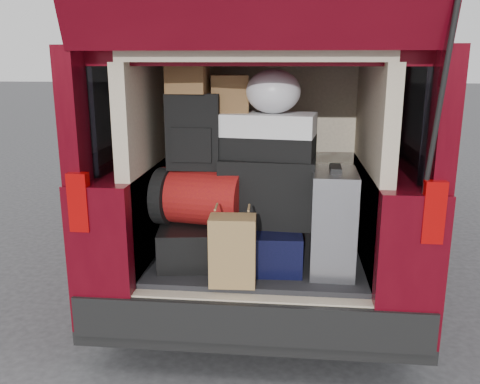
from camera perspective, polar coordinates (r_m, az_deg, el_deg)
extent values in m
plane|color=#333335|center=(3.19, 1.57, -17.86)|extent=(80.00, 80.00, 0.00)
cylinder|color=black|center=(3.53, -11.45, -8.92)|extent=(0.24, 0.64, 0.64)
cylinder|color=black|center=(3.44, 16.09, -9.85)|extent=(0.24, 0.64, 0.64)
cylinder|color=black|center=(6.61, -3.13, 2.37)|extent=(0.24, 0.64, 0.64)
cylinder|color=black|center=(6.56, 11.17, 2.03)|extent=(0.24, 0.64, 0.64)
cube|color=black|center=(4.98, 3.36, -2.41)|extent=(1.90, 4.85, 0.08)
cube|color=#4B040E|center=(4.96, -5.66, 2.73)|extent=(0.33, 4.85, 0.80)
cube|color=#4B040E|center=(4.90, 12.65, 2.30)|extent=(0.33, 4.85, 0.80)
cube|color=#4B040E|center=(4.76, 3.63, 14.76)|extent=(1.82, 4.46, 0.10)
cube|color=black|center=(4.79, -7.26, 11.20)|extent=(0.12, 4.25, 0.68)
cube|color=black|center=(4.72, 14.46, 10.82)|extent=(0.12, 4.25, 0.68)
cube|color=black|center=(2.73, 1.17, -14.01)|extent=(1.86, 0.16, 0.22)
cube|color=#990505|center=(2.67, -17.58, -1.07)|extent=(0.10, 0.06, 0.30)
cube|color=#990505|center=(2.54, 20.87, -2.10)|extent=(0.10, 0.06, 0.30)
cube|color=black|center=(3.19, 2.01, -7.29)|extent=(1.24, 1.05, 0.06)
cube|color=beige|center=(3.13, -10.05, 3.61)|extent=(0.08, 1.05, 1.15)
cube|color=beige|center=(3.05, 14.58, 3.08)|extent=(0.08, 1.05, 1.15)
cube|color=beige|center=(3.57, 2.69, 5.12)|extent=(1.34, 0.06, 1.15)
cube|color=beige|center=(2.97, 2.22, 14.97)|extent=(1.34, 1.05, 0.06)
cylinder|color=black|center=(2.38, 22.21, 12.14)|extent=(0.02, 0.90, 0.76)
cube|color=black|center=(3.29, 1.97, -11.25)|extent=(1.24, 1.05, 0.55)
cube|color=black|center=(3.08, -5.00, -5.32)|extent=(0.48, 0.61, 0.23)
cube|color=black|center=(3.00, 2.76, -5.82)|extent=(0.44, 0.53, 0.23)
cube|color=white|center=(2.87, 10.39, -3.32)|extent=(0.25, 0.39, 0.57)
cube|color=olive|center=(2.69, -0.84, -6.61)|extent=(0.25, 0.16, 0.37)
cube|color=maroon|center=(2.97, -4.43, -0.54)|extent=(0.55, 0.41, 0.32)
cube|color=black|center=(2.97, 3.15, 0.17)|extent=(0.56, 0.36, 0.39)
cube|color=black|center=(2.94, -5.17, 6.80)|extent=(0.30, 0.19, 0.43)
cube|color=white|center=(2.93, 2.83, 6.38)|extent=(0.60, 0.37, 0.25)
cube|color=brown|center=(2.90, -5.93, 12.91)|extent=(0.23, 0.19, 0.20)
cube|color=brown|center=(2.96, -1.23, 10.97)|extent=(0.24, 0.20, 0.21)
ellipsoid|color=silver|center=(2.88, 3.75, 11.19)|extent=(0.31, 0.29, 0.24)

